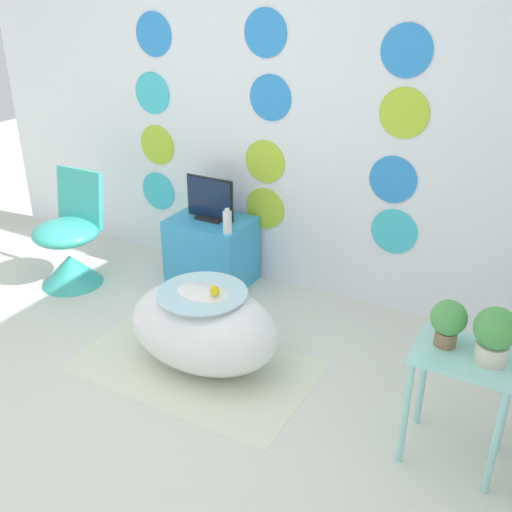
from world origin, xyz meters
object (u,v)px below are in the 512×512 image
at_px(bathtub, 204,327).
at_px(tv, 210,201).
at_px(vase, 227,222).
at_px(potted_plant_left, 448,321).
at_px(potted_plant_right, 495,333).
at_px(chair, 69,249).

bearing_deg(bathtub, tv, 120.31).
height_order(bathtub, vase, vase).
bearing_deg(vase, tv, 146.61).
bearing_deg(vase, potted_plant_left, -25.62).
bearing_deg(tv, potted_plant_right, -25.24).
bearing_deg(vase, chair, -162.53).
height_order(bathtub, potted_plant_left, potted_plant_left).
height_order(vase, potted_plant_right, potted_plant_right).
xyz_separation_m(vase, potted_plant_left, (1.61, -0.77, 0.13)).
xyz_separation_m(tv, vase, (0.24, -0.16, -0.06)).
xyz_separation_m(bathtub, potted_plant_right, (1.53, -0.08, 0.48)).
relative_size(tv, potted_plant_left, 1.69).
height_order(bathtub, potted_plant_right, potted_plant_right).
distance_m(tv, vase, 0.29).
bearing_deg(potted_plant_left, tv, 153.31).
xyz_separation_m(bathtub, vase, (-0.28, 0.73, 0.33)).
xyz_separation_m(vase, potted_plant_right, (1.81, -0.81, 0.14)).
bearing_deg(vase, potted_plant_right, -24.07).
height_order(bathtub, chair, chair).
height_order(tv, potted_plant_left, tv).
bearing_deg(bathtub, potted_plant_left, -1.95).
bearing_deg(potted_plant_right, bathtub, 176.99).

